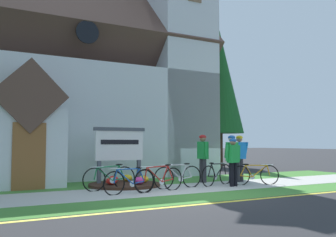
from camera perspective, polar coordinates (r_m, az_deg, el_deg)
ground at (r=14.20m, az=-4.55°, el=-9.61°), size 140.00×140.00×0.00m
sidewalk_slab at (r=11.32m, az=-7.34°, el=-11.09°), size 32.00×2.38×0.01m
grass_verge at (r=9.54m, az=-2.98°, el=-12.51°), size 32.00×1.53×0.01m
church_lawn at (r=13.54m, az=-11.04°, el=-9.83°), size 24.00×2.36×0.01m
curb_paint_stripe at (r=8.74m, az=-0.31°, el=-13.34°), size 28.00×0.16×0.01m
church_building at (r=19.15m, az=-15.00°, el=5.31°), size 13.07×11.19×11.76m
church_sign at (r=13.31m, az=-7.34°, el=-4.25°), size 1.88×0.14×2.00m
flower_bed at (r=12.94m, az=-6.53°, el=-9.80°), size 2.41×2.41×0.34m
bicycle_black at (r=13.21m, az=7.45°, el=-8.41°), size 1.66×0.58×0.82m
bicycle_blue at (r=11.89m, az=-8.82°, el=-8.90°), size 1.74×0.14×0.82m
bicycle_red at (r=11.44m, az=-1.33°, el=-9.17°), size 1.76×0.32×0.83m
bicycle_green at (r=12.30m, az=1.57°, el=-8.78°), size 1.78×0.08×0.82m
bicycle_silver at (r=13.56m, az=13.02°, el=-8.28°), size 1.69×0.61×0.76m
bicycle_yellow at (r=11.03m, az=-5.81°, el=-9.43°), size 1.69×0.30×0.78m
cyclist_in_white_jersey at (r=14.04m, az=5.30°, el=-5.40°), size 0.29×0.75×1.76m
cyclist_in_yellow_jersey at (r=13.92m, az=9.64°, el=-5.45°), size 0.67×0.34×1.74m
cyclist_in_red_jersey at (r=12.90m, az=9.85°, el=-5.99°), size 0.64×0.31×1.62m
cyclist_in_orange_jersey at (r=14.44m, az=10.79°, el=-5.36°), size 0.68×0.29×1.74m
roadside_conifer at (r=23.22m, az=7.89°, el=5.55°), size 2.80×2.80×8.35m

